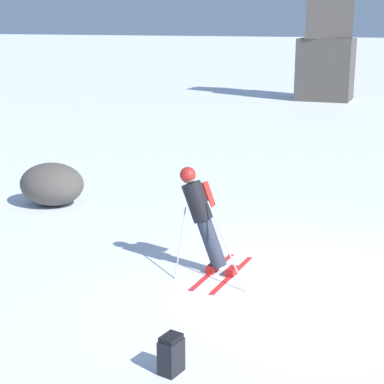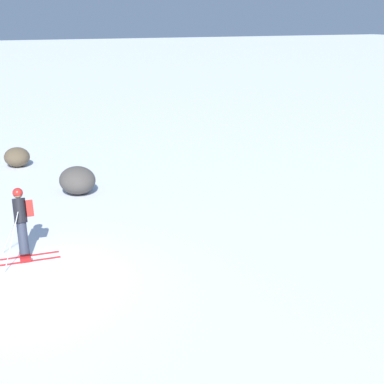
{
  "view_description": "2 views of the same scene",
  "coord_description": "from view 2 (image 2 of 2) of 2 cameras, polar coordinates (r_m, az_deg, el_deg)",
  "views": [
    {
      "loc": [
        1.63,
        -9.77,
        4.21
      ],
      "look_at": [
        -2.58,
        1.56,
        0.94
      ],
      "focal_mm": 60.0,
      "sensor_mm": 36.0,
      "label": 1
    },
    {
      "loc": [
        12.22,
        -1.45,
        6.15
      ],
      "look_at": [
        -0.45,
        4.45,
        1.58
      ],
      "focal_mm": 50.0,
      "sensor_mm": 36.0,
      "label": 2
    }
  ],
  "objects": [
    {
      "name": "exposed_boulder_0",
      "position": [
        19.93,
        -12.13,
        1.24
      ],
      "size": [
        1.53,
        1.3,
        0.99
      ],
      "primitive_type": "ellipsoid",
      "color": "#4C4742",
      "rests_on": "ground"
    },
    {
      "name": "skier",
      "position": [
        15.04,
        -17.71,
        -2.71
      ],
      "size": [
        1.43,
        1.83,
        1.85
      ],
      "rotation": [
        0.0,
        0.0,
        -0.08
      ],
      "color": "red",
      "rests_on": "ground"
    },
    {
      "name": "ground_plane",
      "position": [
        13.76,
        -16.45,
        -9.24
      ],
      "size": [
        300.0,
        300.0,
        0.0
      ],
      "primitive_type": "plane",
      "color": "white"
    },
    {
      "name": "exposed_boulder_1",
      "position": [
        24.32,
        -18.17,
        3.57
      ],
      "size": [
        1.27,
        1.08,
        0.82
      ],
      "primitive_type": "ellipsoid",
      "color": "brown",
      "rests_on": "ground"
    }
  ]
}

